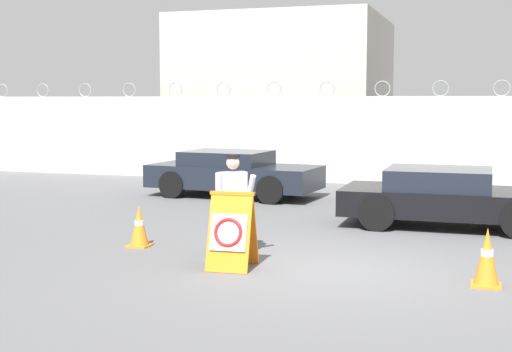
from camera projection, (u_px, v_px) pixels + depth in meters
ground_plane at (331, 270)px, 10.62m from camera, size 90.00×90.00×0.00m
perimeter_wall at (410, 141)px, 21.02m from camera, size 36.00×0.30×3.09m
building_block at (286, 93)px, 27.20m from camera, size 7.26×6.89×5.56m
barricade_sign at (232, 231)px, 10.67m from camera, size 0.69×0.76×1.17m
security_guard at (233, 201)px, 11.37m from camera, size 0.63×0.47×1.67m
traffic_cone_near at (487, 257)px, 9.68m from camera, size 0.40×0.40×0.80m
traffic_cone_mid at (139, 226)px, 12.31m from camera, size 0.37×0.37×0.72m
parked_car_front_coupe at (233, 173)px, 18.63m from camera, size 4.58×2.24×1.19m
parked_car_rear_sedan at (447, 197)px, 14.21m from camera, size 4.21×2.02×1.17m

